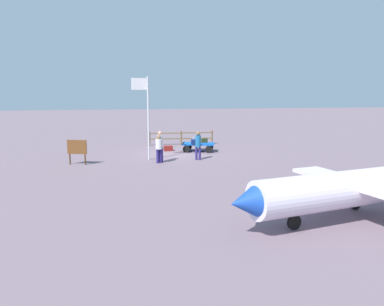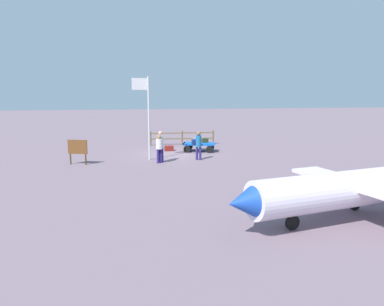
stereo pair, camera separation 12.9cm
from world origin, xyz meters
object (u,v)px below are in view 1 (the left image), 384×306
suitcase_grey (204,140)px  signboard (77,149)px  worker_supervisor (160,144)px  airplane_near (351,188)px  suitcase_maroon (197,140)px  worker_trailing (159,147)px  suitcase_navy (195,142)px  suitcase_dark (168,148)px  luggage_cart (198,145)px  worker_lead (198,143)px  flagpole (146,110)px

suitcase_grey → signboard: 8.51m
worker_supervisor → airplane_near: 11.67m
suitcase_grey → suitcase_maroon: (0.43, -0.31, 0.02)m
worker_trailing → worker_supervisor: bearing=-109.5°
suitcase_navy → suitcase_dark: suitcase_navy is taller
suitcase_grey → suitcase_navy: 1.16m
luggage_cart → airplane_near: size_ratio=0.28×
worker_supervisor → luggage_cart: bearing=-130.6°
worker_lead → suitcase_grey: bearing=-108.0°
signboard → worker_lead: bearing=-178.1°
flagpole → luggage_cart: bearing=-144.4°
suitcase_navy → signboard: signboard is taller
worker_lead → flagpole: 3.55m
worker_lead → signboard: 6.73m
flagpole → airplane_near: bearing=115.5°
worker_lead → airplane_near: bearing=102.9°
luggage_cart → worker_trailing: size_ratio=1.49×
suitcase_maroon → worker_trailing: bearing=54.4°
luggage_cart → signboard: 8.04m
suitcase_navy → airplane_near: airplane_near is taller
flagpole → signboard: 4.35m
luggage_cart → airplane_near: 14.14m
worker_lead → flagpole: size_ratio=0.35×
luggage_cart → worker_lead: (0.62, 3.00, 0.54)m
luggage_cart → signboard: signboard is taller
suitcase_grey → suitcase_maroon: bearing=-36.3°
suitcase_maroon → signboard: (7.35, 3.77, 0.16)m
suitcase_navy → suitcase_dark: size_ratio=0.88×
suitcase_maroon → suitcase_navy: (0.33, 1.19, 0.01)m
worker_supervisor → worker_lead: bearing=-171.6°
worker_lead → worker_supervisor: (2.24, 0.33, 0.04)m
suitcase_maroon → worker_trailing: size_ratio=0.35×
suitcase_grey → worker_supervisor: size_ratio=0.29×
suitcase_dark → worker_supervisor: worker_supervisor is taller
suitcase_maroon → airplane_near: airplane_near is taller
luggage_cart → worker_trailing: 4.66m
worker_supervisor → suitcase_grey: bearing=-132.7°
worker_supervisor → suitcase_navy: bearing=-133.4°
suitcase_grey → luggage_cart: bearing=27.5°
worker_supervisor → signboard: size_ratio=1.30×
suitcase_navy → flagpole: (3.24, 1.90, 2.17)m
suitcase_grey → signboard: signboard is taller
suitcase_grey → worker_lead: bearing=72.0°
airplane_near → suitcase_navy: bearing=-80.5°
suitcase_grey → suitcase_dark: size_ratio=0.86×
worker_lead → worker_trailing: worker_lead is taller
luggage_cart → signboard: bearing=23.7°
airplane_near → flagpole: flagpole is taller
worker_trailing → signboard: bearing=-4.5°
worker_lead → airplane_near: (-2.52, 10.99, 0.05)m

